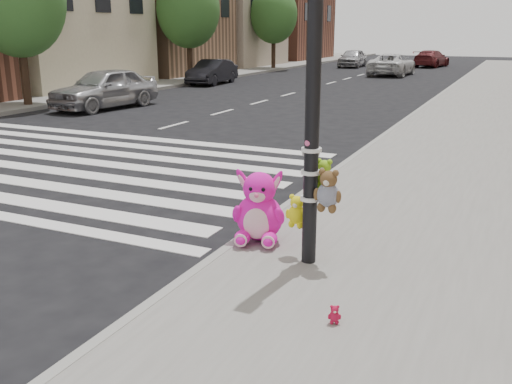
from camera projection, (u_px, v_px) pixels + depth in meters
The scene contains 17 objects.
ground at pixel (19, 293), 6.04m from camera, with size 120.00×120.00×0.00m, color black.
sidewalk_far at pixel (131, 83), 28.92m from camera, with size 6.00×80.00×0.14m, color slate.
curb_edge at pixel (381, 139), 14.11m from camera, with size 0.12×80.00×0.15m, color gray.
crosswalk at pixel (53, 158), 12.39m from camera, with size 11.00×6.00×0.01m, color silver, non-canonical shape.
bld_far_c at pixel (161, 6), 33.88m from camera, with size 6.00×8.00×8.00m, color #926A4D.
bld_far_e at pixel (287, 8), 51.19m from camera, with size 6.00×10.00×9.00m, color brown.
signal_pole at pixel (315, 124), 6.08m from camera, with size 0.72×0.49×4.00m.
tree_far_a at pixel (17, 0), 19.16m from camera, with size 3.20×3.20×5.44m.
tree_far_b at pixel (188, 10), 28.75m from camera, with size 3.20×3.20×5.44m.
tree_far_c at pixel (274, 15), 38.35m from camera, with size 3.20×3.20×5.44m.
pink_bunny at pixel (259, 212), 7.06m from camera, with size 0.71×0.79×0.93m.
red_teddy at pixel (334, 314), 5.11m from camera, with size 0.12×0.09×0.18m, color #BE133A, non-canonical shape.
car_silver_far at pixel (105, 88), 19.93m from camera, with size 1.68×4.16×1.42m, color #AAABAF.
car_dark_far at pixel (212, 72), 28.89m from camera, with size 1.29×3.71×1.22m, color black.
car_white_near at pixel (392, 65), 34.35m from camera, with size 2.15×4.65×1.29m, color silver.
car_maroon_near at pixel (431, 59), 42.09m from camera, with size 1.71×4.20×1.22m, color #5A191C.
car_silver_deep at pixel (353, 58), 41.85m from camera, with size 1.56×3.88×1.32m, color #A2A2A6.
Camera 1 is at (4.60, -3.94, 2.69)m, focal length 40.00 mm.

